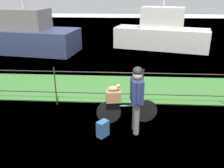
# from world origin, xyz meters

# --- Properties ---
(ground_plane) EXTENTS (60.00, 60.00, 0.00)m
(ground_plane) POSITION_xyz_m (0.00, 0.00, 0.00)
(ground_plane) COLOR beige
(grass_strip) EXTENTS (27.00, 2.40, 0.03)m
(grass_strip) POSITION_xyz_m (0.00, 3.20, 0.01)
(grass_strip) COLOR #38702D
(grass_strip) RESTS_ON ground
(harbor_water) EXTENTS (30.00, 30.00, 0.00)m
(harbor_water) POSITION_xyz_m (0.00, 10.39, 0.00)
(harbor_water) COLOR #60849E
(harbor_water) RESTS_ON ground
(iron_fence) EXTENTS (18.04, 0.04, 1.19)m
(iron_fence) POSITION_xyz_m (0.00, 1.82, 0.70)
(iron_fence) COLOR #28231E
(iron_fence) RESTS_ON ground
(bicycle_main) EXTENTS (1.58, 0.28, 0.63)m
(bicycle_main) POSITION_xyz_m (0.82, 0.91, 0.33)
(bicycle_main) COLOR black
(bicycle_main) RESTS_ON ground
(wooden_crate) EXTENTS (0.40, 0.32, 0.29)m
(wooden_crate) POSITION_xyz_m (0.49, 0.87, 0.77)
(wooden_crate) COLOR olive
(wooden_crate) RESTS_ON bicycle_main
(terrier_dog) EXTENTS (0.32, 0.18, 0.18)m
(terrier_dog) POSITION_xyz_m (0.51, 0.87, 0.99)
(terrier_dog) COLOR tan
(terrier_dog) RESTS_ON wooden_crate
(cyclist_person) EXTENTS (0.31, 0.54, 1.68)m
(cyclist_person) POSITION_xyz_m (1.05, 0.49, 1.00)
(cyclist_person) COLOR slate
(cyclist_person) RESTS_ON ground
(backpack_on_paving) EXTENTS (0.31, 0.33, 0.40)m
(backpack_on_paving) POSITION_xyz_m (0.27, 0.25, 0.20)
(backpack_on_paving) COLOR #28517A
(backpack_on_paving) RESTS_ON ground
(moored_boat_near) EXTENTS (5.55, 2.95, 3.95)m
(moored_boat_near) POSITION_xyz_m (2.80, 9.42, 0.87)
(moored_boat_near) COLOR silver
(moored_boat_near) RESTS_ON ground
(moored_boat_mid) EXTENTS (5.83, 3.16, 3.91)m
(moored_boat_mid) POSITION_xyz_m (-4.71, 8.30, 0.86)
(moored_boat_mid) COLOR #2D3856
(moored_boat_mid) RESTS_ON ground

